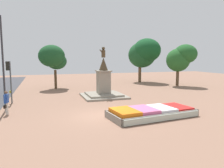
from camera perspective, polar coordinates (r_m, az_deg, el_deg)
name	(u,v)px	position (r m, az deg, el deg)	size (l,w,h in m)	color
ground_plane	(101,116)	(15.64, -2.87, -8.35)	(80.47, 80.47, 0.00)	#8C6651
flower_planter	(151,113)	(15.56, 10.24, -7.37)	(6.39, 3.31, 0.70)	#38281C
statue_monument	(104,87)	(22.90, -2.22, -0.68)	(4.42, 4.42, 5.23)	gray
traffic_light_mid_block	(9,75)	(21.50, -25.27, 2.21)	(0.41, 0.30, 3.78)	#4C5156
banner_pole	(3,61)	(18.64, -26.62, 5.37)	(0.18, 0.62, 7.24)	#2D2D33
pedestrian_with_handbag	(6,101)	(17.49, -25.89, -4.08)	(0.32, 0.72, 1.74)	beige
park_tree_far_left	(144,53)	(36.78, 8.43, 8.08)	(4.95, 5.50, 7.22)	brown
park_tree_behind_statue	(53,58)	(29.69, -15.04, 6.58)	(3.68, 3.79, 5.73)	#4C3823
park_tree_far_right	(181,57)	(32.85, 17.64, 6.62)	(4.13, 3.79, 5.98)	brown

